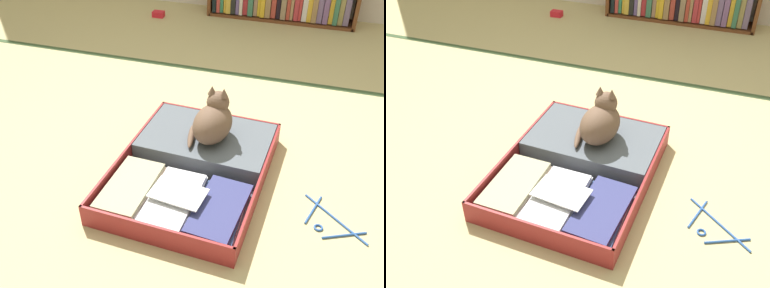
# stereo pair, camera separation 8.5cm
# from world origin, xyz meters

# --- Properties ---
(ground_plane) EXTENTS (10.00, 10.00, 0.00)m
(ground_plane) POSITION_xyz_m (0.00, 0.00, 0.00)
(ground_plane) COLOR tan
(tatami_border) EXTENTS (4.80, 0.05, 0.00)m
(tatami_border) POSITION_xyz_m (0.00, 1.10, 0.00)
(tatami_border) COLOR #38502F
(tatami_border) RESTS_ON ground_plane
(open_suitcase) EXTENTS (0.72, 0.94, 0.11)m
(open_suitcase) POSITION_xyz_m (-0.10, 0.01, 0.05)
(open_suitcase) COLOR maroon
(open_suitcase) RESTS_ON ground_plane
(black_cat) EXTENTS (0.25, 0.29, 0.27)m
(black_cat) POSITION_xyz_m (-0.05, 0.17, 0.22)
(black_cat) COLOR brown
(black_cat) RESTS_ON open_suitcase
(clothes_hanger) EXTENTS (0.28, 0.26, 0.01)m
(clothes_hanger) POSITION_xyz_m (0.57, -0.15, 0.01)
(clothes_hanger) COLOR #2A559F
(clothes_hanger) RESTS_ON ground_plane
(small_red_pouch) EXTENTS (0.10, 0.07, 0.05)m
(small_red_pouch) POSITION_xyz_m (-1.05, 1.98, 0.02)
(small_red_pouch) COLOR red
(small_red_pouch) RESTS_ON ground_plane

